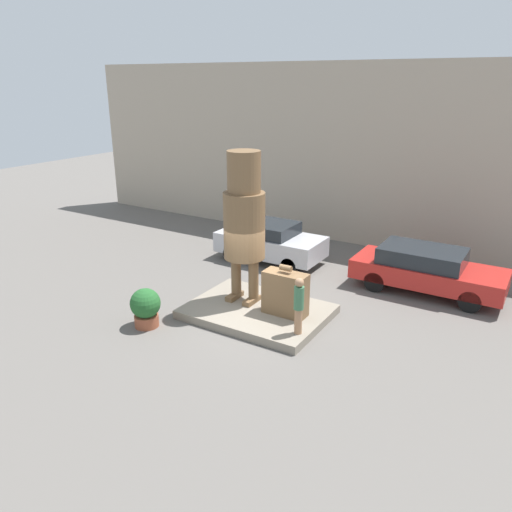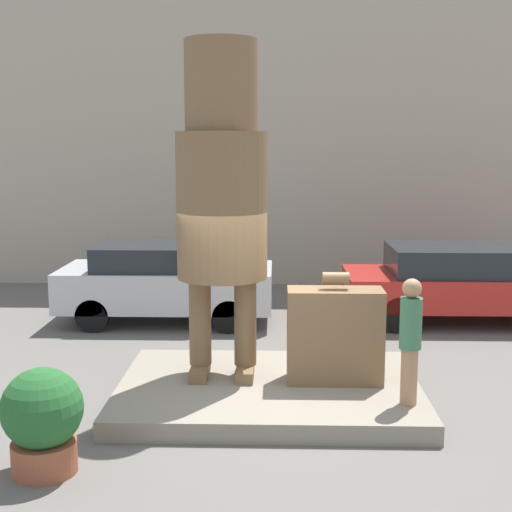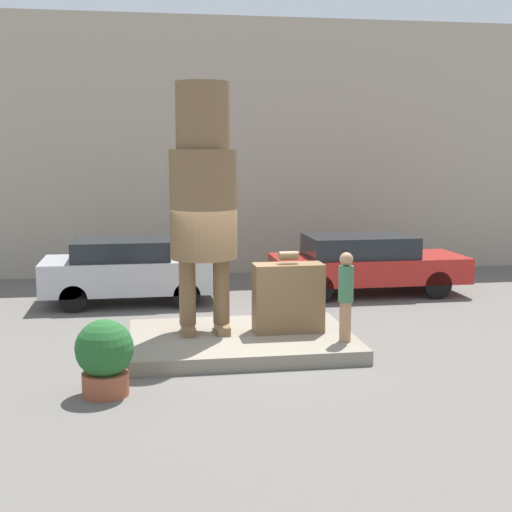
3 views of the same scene
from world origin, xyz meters
name	(u,v)px [view 2 (image 2 of 3)]	position (x,y,z in m)	size (l,w,h in m)	color
ground_plane	(269,400)	(0.00, 0.00, 0.00)	(60.00, 60.00, 0.00)	#605B56
pedestal	(269,391)	(0.00, 0.00, 0.12)	(3.99, 2.92, 0.25)	gray
building_backdrop	(273,134)	(0.00, 8.23, 3.63)	(28.00, 0.60, 7.26)	tan
statue_figure	(222,184)	(-0.64, 0.31, 2.87)	(1.21, 1.21, 4.48)	brown
giant_suitcase	(335,335)	(0.87, 0.07, 0.88)	(1.26, 0.54, 1.49)	brown
tourist	(410,336)	(1.71, -0.76, 1.10)	(0.27, 0.27, 1.56)	#A87A56
parked_car_silver	(165,280)	(-2.05, 4.24, 0.80)	(4.02, 1.85, 1.51)	#B7B7BC
parked_car_red	(467,281)	(3.73, 4.36, 0.79)	(4.72, 1.89, 1.47)	#B2231E
planter_pot	(43,418)	(-2.32, -2.19, 0.59)	(0.85, 0.85, 1.12)	brown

